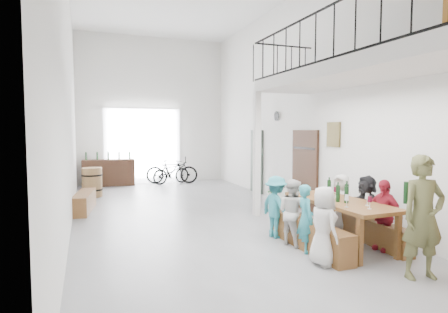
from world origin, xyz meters
name	(u,v)px	position (x,y,z in m)	size (l,w,h in m)	color
floor	(198,215)	(0.00, 0.00, 0.00)	(12.00, 12.00, 0.00)	slate
room_walls	(197,62)	(0.00, 0.00, 3.55)	(12.00, 12.00, 12.00)	white
gateway_portal	(143,146)	(-0.40, 5.94, 1.40)	(2.80, 0.08, 2.80)	white
right_wall_decor	(346,142)	(2.70, -1.87, 1.74)	(0.07, 8.28, 5.07)	#985512
balcony	(362,73)	(1.98, -3.13, 2.96)	(1.52, 5.62, 4.00)	silver
tasting_table	(339,205)	(1.65, -3.04, 0.71)	(0.93, 2.17, 0.79)	brown
bench_inner	(308,234)	(1.05, -3.01, 0.24)	(0.33, 2.08, 0.48)	brown
bench_wall	(369,231)	(2.25, -3.11, 0.22)	(0.25, 1.90, 0.44)	brown
tableware	(342,193)	(1.65, -3.09, 0.93)	(0.66, 1.50, 0.35)	black
side_bench	(84,202)	(-2.50, 1.43, 0.23)	(0.36, 1.64, 0.46)	brown
oak_barrel	(92,182)	(-2.27, 3.49, 0.44)	(0.60, 0.60, 0.88)	#906542
serving_counter	(109,173)	(-1.67, 5.65, 0.47)	(1.80, 0.50, 0.95)	#371F13
counter_bottles	(108,156)	(-1.67, 5.67, 1.09)	(1.56, 0.10, 0.28)	black
guest_left_a	(324,226)	(0.83, -3.74, 0.59)	(0.57, 0.37, 1.17)	silver
guest_left_b	(306,218)	(0.91, -3.14, 0.56)	(0.41, 0.27, 1.12)	teal
guest_left_c	(293,212)	(0.91, -2.73, 0.58)	(0.56, 0.44, 1.16)	silver
guest_left_d	(276,207)	(0.86, -2.23, 0.58)	(0.74, 0.43, 1.15)	teal
guest_right_a	(383,215)	(2.17, -3.51, 0.59)	(0.70, 0.29, 1.19)	maroon
guest_right_b	(366,208)	(2.30, -2.96, 0.59)	(1.10, 0.35, 1.19)	black
guest_right_c	(341,203)	(2.24, -2.34, 0.57)	(0.56, 0.36, 1.14)	silver
host_standing	(423,217)	(1.78, -4.63, 0.83)	(0.61, 0.40, 1.67)	brown
potted_plant	(273,194)	(2.45, 0.88, 0.21)	(0.38, 0.33, 0.43)	#184E19
bicycle_near	(172,170)	(0.59, 5.43, 0.50)	(0.66, 1.90, 1.00)	black
bicycle_far	(171,172)	(0.54, 5.32, 0.45)	(0.42, 1.49, 0.90)	black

